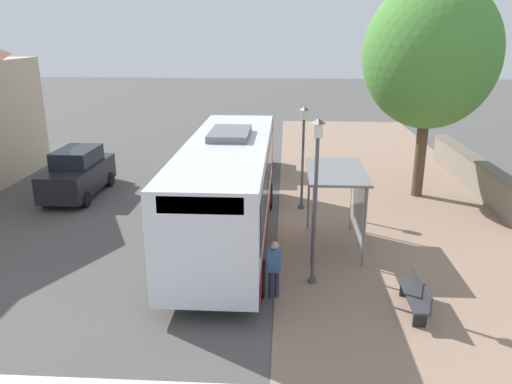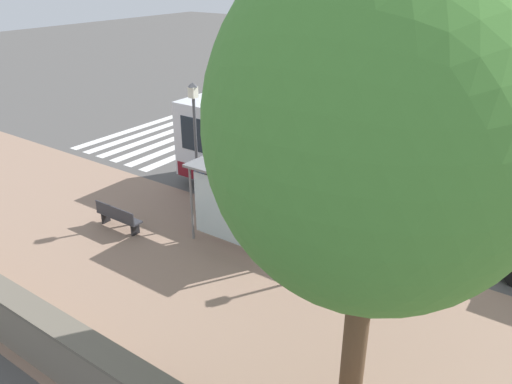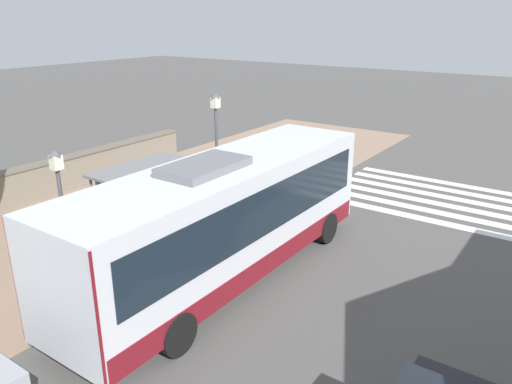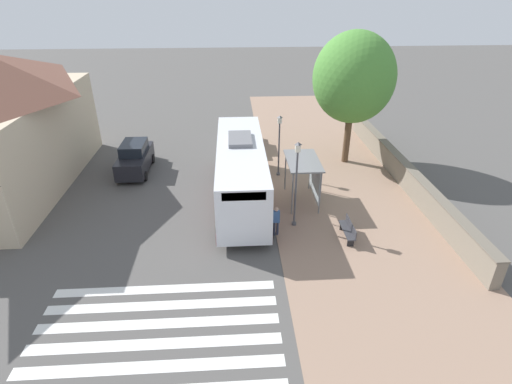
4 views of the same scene
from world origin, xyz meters
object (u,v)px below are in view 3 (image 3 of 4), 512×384
Objects in this scene: pedestrian at (256,197)px; bench at (192,187)px; street_lamp_far at (217,149)px; street_lamp_near at (63,214)px; bus_shelter at (142,179)px; bus at (225,217)px.

pedestrian is 0.88× the size of bench.
bench is 3.61m from street_lamp_far.
street_lamp_near is 6.15m from street_lamp_far.
pedestrian is 0.35× the size of street_lamp_far.
street_lamp_far reaches higher than pedestrian.
bench is at bearing 109.33° from street_lamp_near.
street_lamp_near is at bearing -73.04° from bus_shelter.
bus_shelter reaches higher than bench.
bus_shelter is 1.80× the size of bench.
street_lamp_far reaches higher than bus.
street_lamp_far is (-0.14, 6.14, 0.32)m from street_lamp_near.
bus is 4.23m from pedestrian.
street_lamp_near is (1.09, -3.57, 0.26)m from bus_shelter.
bench is at bearing 140.23° from bus.
bench is (-1.54, 3.92, -1.67)m from bus_shelter.
bus_shelter is 2.04× the size of pedestrian.
pedestrian is at bearing 59.79° from bus_shelter.
bench is 0.39× the size of street_lamp_far.
street_lamp_near is 0.88× the size of street_lamp_far.
street_lamp_far is (-1.05, -0.86, 1.80)m from pedestrian.
pedestrian is at bearing 113.07° from bus.
street_lamp_near is at bearing -128.32° from bus.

